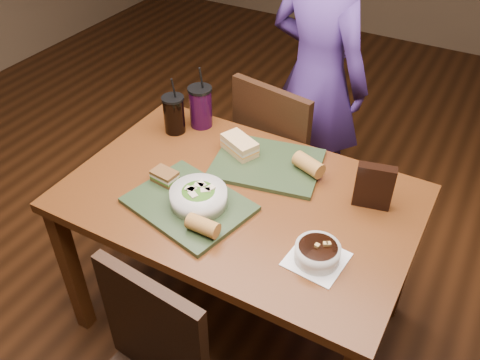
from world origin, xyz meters
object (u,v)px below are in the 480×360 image
at_px(baguette_near, 203,226).
at_px(cup_berry, 201,107).
at_px(tray_far, 267,164).
at_px(sandwich_far, 240,145).
at_px(tray_near, 189,204).
at_px(dining_table, 240,212).
at_px(baguette_far, 308,165).
at_px(salad_bowl, 199,196).
at_px(diner, 317,78).
at_px(soup_bowl, 317,253).
at_px(sandwich_near, 165,176).
at_px(cup_cola, 174,114).
at_px(chip_bag, 374,186).
at_px(chair_far, 277,155).

relative_size(baguette_near, cup_berry, 0.39).
relative_size(tray_far, sandwich_far, 2.38).
bearing_deg(tray_near, dining_table, 48.55).
height_order(sandwich_far, baguette_near, sandwich_far).
height_order(tray_far, baguette_far, baguette_far).
distance_m(tray_near, baguette_far, 0.49).
relative_size(salad_bowl, sandwich_far, 1.17).
distance_m(tray_far, baguette_near, 0.46).
height_order(diner, soup_bowl, diner).
bearing_deg(baguette_near, sandwich_near, 149.56).
bearing_deg(baguette_far, sandwich_far, -177.02).
bearing_deg(dining_table, cup_cola, 152.54).
height_order(tray_near, sandwich_far, sandwich_far).
xyz_separation_m(tray_far, baguette_near, (-0.01, -0.46, 0.04)).
distance_m(dining_table, sandwich_far, 0.29).
distance_m(baguette_near, cup_berry, 0.70).
bearing_deg(chip_bag, chair_far, 131.62).
bearing_deg(soup_bowl, tray_far, 134.71).
xyz_separation_m(sandwich_near, cup_cola, (-0.18, 0.33, 0.05)).
bearing_deg(sandwich_near, cup_berry, 104.26).
height_order(diner, tray_far, diner).
distance_m(tray_near, chip_bag, 0.67).
bearing_deg(salad_bowl, sandwich_near, 165.80).
relative_size(salad_bowl, chip_bag, 1.17).
bearing_deg(tray_far, chair_far, 108.27).
height_order(tray_near, chip_bag, chip_bag).
height_order(salad_bowl, soup_bowl, salad_bowl).
xyz_separation_m(cup_cola, cup_berry, (0.07, 0.10, 0.01)).
bearing_deg(diner, sandwich_far, 100.55).
xyz_separation_m(tray_near, sandwich_far, (0.01, 0.37, 0.04)).
bearing_deg(tray_far, diner, 97.14).
bearing_deg(tray_near, cup_cola, 130.43).
height_order(chair_far, tray_far, chair_far).
bearing_deg(cup_berry, salad_bowl, -58.25).
xyz_separation_m(soup_bowl, cup_cola, (-0.84, 0.40, 0.05)).
bearing_deg(soup_bowl, chair_far, 123.44).
bearing_deg(tray_far, baguette_far, 9.07).
xyz_separation_m(soup_bowl, baguette_far, (-0.20, 0.40, 0.02)).
bearing_deg(cup_berry, chair_far, 41.81).
xyz_separation_m(baguette_near, cup_berry, (-0.38, 0.59, 0.05)).
height_order(sandwich_near, cup_cola, cup_cola).
distance_m(tray_far, cup_cola, 0.48).
distance_m(tray_near, soup_bowl, 0.51).
relative_size(salad_bowl, soup_bowl, 1.06).
relative_size(tray_far, salad_bowl, 2.04).
bearing_deg(cup_berry, soup_bowl, -33.28).
distance_m(diner, salad_bowl, 1.08).
distance_m(sandwich_near, cup_berry, 0.44).
bearing_deg(sandwich_far, baguette_near, -75.52).
relative_size(diner, tray_near, 3.73).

